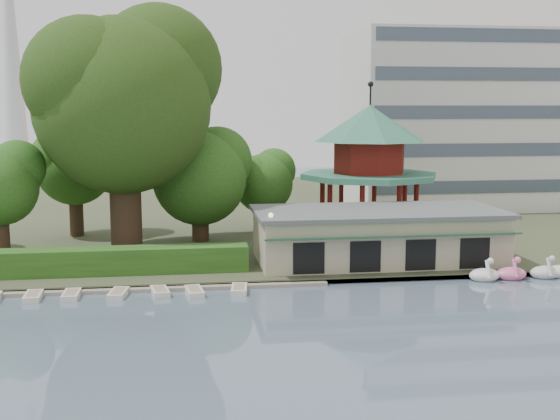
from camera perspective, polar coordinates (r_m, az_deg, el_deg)
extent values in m
plane|color=slate|center=(31.16, 1.06, -14.04)|extent=(220.00, 220.00, 0.00)
cube|color=#424930|center=(81.42, -4.77, 0.05)|extent=(220.00, 70.00, 0.40)
cube|color=gray|center=(47.44, -2.29, -5.98)|extent=(220.00, 0.60, 0.30)
cube|color=gray|center=(47.71, -16.85, -6.29)|extent=(34.00, 1.60, 0.24)
cube|color=tan|center=(53.40, 7.92, -2.19)|extent=(18.00, 8.00, 3.60)
cube|color=#595B5E|center=(53.08, 7.97, -0.12)|extent=(18.60, 8.60, 0.30)
cube|color=#194C2D|center=(49.21, 9.32, -2.17)|extent=(18.00, 1.59, 0.45)
cylinder|color=tan|center=(63.62, 7.16, -1.58)|extent=(10.40, 10.40, 1.20)
cylinder|color=#32755B|center=(62.98, 7.24, 2.77)|extent=(12.40, 12.40, 0.50)
cylinder|color=maroon|center=(62.84, 7.27, 4.27)|extent=(6.40, 6.40, 2.80)
cone|color=#32755B|center=(62.71, 7.32, 7.00)|extent=(10.00, 10.00, 3.20)
cylinder|color=black|center=(62.70, 7.36, 9.29)|extent=(0.16, 0.16, 1.80)
cube|color=silver|center=(85.76, 15.82, 7.02)|extent=(30.00, 14.00, 20.00)
cone|color=silver|center=(173.50, -21.13, 13.76)|extent=(6.00, 6.00, 60.00)
cube|color=#2D5D1C|center=(51.14, -19.69, -4.09)|extent=(30.00, 2.00, 1.80)
cylinder|color=black|center=(48.76, -0.75, -2.87)|extent=(0.12, 0.12, 4.00)
sphere|color=beige|center=(48.40, -0.75, -0.43)|extent=(0.36, 0.36, 0.36)
cylinder|color=#3A281C|center=(57.02, -12.46, 1.29)|extent=(2.49, 2.49, 9.36)
sphere|color=#294615|center=(56.62, -12.68, 8.26)|extent=(13.81, 13.81, 13.81)
sphere|color=#294615|center=(58.63, -9.87, 11.26)|extent=(10.36, 10.36, 10.36)
sphere|color=#294615|center=(55.52, -15.38, 10.11)|extent=(9.67, 9.67, 9.67)
cylinder|color=#3A281C|center=(56.82, -21.62, -1.63)|extent=(1.02, 1.02, 4.46)
sphere|color=#2D5D1C|center=(56.38, -21.80, 1.68)|extent=(5.65, 5.65, 5.65)
sphere|color=#2D5D1C|center=(56.82, -20.57, 3.23)|extent=(4.24, 4.24, 4.24)
cylinder|color=#3A281C|center=(61.17, -6.50, -0.46)|extent=(1.46, 1.46, 4.38)
sphere|color=#2D5D1C|center=(60.77, -6.55, 2.56)|extent=(8.10, 8.10, 8.10)
sphere|color=#2D5D1C|center=(61.92, -5.10, 3.99)|extent=(6.07, 6.07, 6.07)
sphere|color=#2D5D1C|center=(59.86, -7.90, 3.29)|extent=(5.67, 5.67, 5.67)
cylinder|color=#3A281C|center=(65.61, -1.35, -0.15)|extent=(0.99, 0.99, 3.61)
sphere|color=#2D5D1C|center=(65.27, -1.36, 2.17)|extent=(5.52, 5.52, 5.52)
sphere|color=#2D5D1C|center=(66.11, -0.50, 3.26)|extent=(4.14, 4.14, 4.14)
sphere|color=#2D5D1C|center=(64.54, -2.16, 2.74)|extent=(3.87, 3.87, 3.87)
cylinder|color=#3A281C|center=(65.74, -16.23, 0.16)|extent=(1.23, 1.23, 5.02)
sphere|color=#2D5D1C|center=(65.34, -16.37, 3.38)|extent=(6.85, 6.85, 6.85)
sphere|color=#2D5D1C|center=(66.06, -15.12, 4.88)|extent=(5.14, 5.14, 5.14)
sphere|color=#2D5D1C|center=(64.77, -17.54, 4.19)|extent=(4.80, 4.80, 4.80)
ellipsoid|color=white|center=(50.79, 16.27, -5.12)|extent=(2.16, 1.44, 0.99)
cylinder|color=white|center=(50.18, 16.56, -4.65)|extent=(0.26, 0.79, 1.29)
sphere|color=white|center=(49.77, 16.73, -3.99)|extent=(0.44, 0.44, 0.44)
ellipsoid|color=pink|center=(51.72, 18.27, -4.97)|extent=(2.16, 1.44, 0.99)
cylinder|color=pink|center=(51.12, 18.57, -4.50)|extent=(0.26, 0.79, 1.29)
sphere|color=pink|center=(50.73, 18.75, -3.86)|extent=(0.44, 0.44, 0.44)
ellipsoid|color=silver|center=(52.91, 20.73, -4.80)|extent=(2.16, 1.44, 0.99)
cylinder|color=silver|center=(52.32, 21.05, -4.34)|extent=(0.26, 0.79, 1.29)
sphere|color=silver|center=(51.93, 21.25, -3.71)|extent=(0.44, 0.44, 0.44)
ellipsoid|color=silver|center=(53.53, 21.83, -4.71)|extent=(2.16, 1.44, 0.99)
cube|color=silver|center=(46.78, -19.42, -6.62)|extent=(1.10, 2.34, 0.36)
cube|color=silver|center=(46.40, -16.60, -6.61)|extent=(1.00, 2.30, 0.36)
cube|color=silver|center=(45.94, -13.01, -6.63)|extent=(1.30, 2.41, 0.36)
cube|color=silver|center=(45.94, -9.73, -6.53)|extent=(1.37, 2.43, 0.36)
cube|color=silver|center=(45.60, -6.97, -6.58)|extent=(1.28, 2.41, 0.36)
cube|color=silver|center=(45.86, -3.34, -6.45)|extent=(1.28, 2.41, 0.36)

